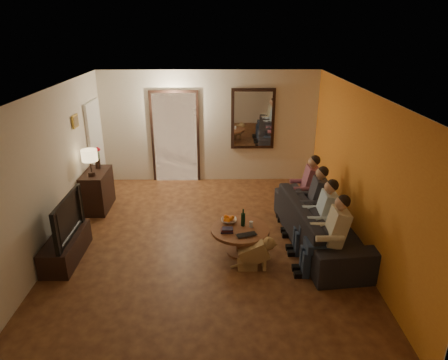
{
  "coord_description": "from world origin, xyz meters",
  "views": [
    {
      "loc": [
        0.21,
        -6.06,
        3.58
      ],
      "look_at": [
        0.3,
        0.3,
        1.05
      ],
      "focal_mm": 32.0,
      "sensor_mm": 36.0,
      "label": 1
    }
  ],
  "objects_px": {
    "table_lamp": "(90,163)",
    "person_a": "(331,239)",
    "tv_stand": "(66,248)",
    "dog": "(254,253)",
    "coffee_table": "(240,241)",
    "sofa": "(322,223)",
    "person_b": "(321,220)",
    "wine_bottle": "(243,217)",
    "person_d": "(306,191)",
    "dresser": "(98,190)",
    "bowl": "(229,221)",
    "person_c": "(313,204)",
    "laptop": "(248,236)",
    "tv": "(61,218)"
  },
  "relations": [
    {
      "from": "person_a",
      "to": "person_c",
      "type": "relative_size",
      "value": 1.0
    },
    {
      "from": "dresser",
      "to": "wine_bottle",
      "type": "height_order",
      "value": "dresser"
    },
    {
      "from": "person_a",
      "to": "person_d",
      "type": "distance_m",
      "value": 1.8
    },
    {
      "from": "dog",
      "to": "wine_bottle",
      "type": "height_order",
      "value": "wine_bottle"
    },
    {
      "from": "tv",
      "to": "person_d",
      "type": "relative_size",
      "value": 0.98
    },
    {
      "from": "bowl",
      "to": "dog",
      "type": "bearing_deg",
      "value": -61.41
    },
    {
      "from": "coffee_table",
      "to": "table_lamp",
      "type": "bearing_deg",
      "value": 151.55
    },
    {
      "from": "person_d",
      "to": "laptop",
      "type": "height_order",
      "value": "person_d"
    },
    {
      "from": "person_d",
      "to": "coffee_table",
      "type": "bearing_deg",
      "value": -137.72
    },
    {
      "from": "coffee_table",
      "to": "laptop",
      "type": "xyz_separation_m",
      "value": [
        0.1,
        -0.28,
        0.24
      ]
    },
    {
      "from": "dog",
      "to": "wine_bottle",
      "type": "relative_size",
      "value": 1.81
    },
    {
      "from": "table_lamp",
      "to": "dog",
      "type": "relative_size",
      "value": 0.96
    },
    {
      "from": "person_a",
      "to": "laptop",
      "type": "distance_m",
      "value": 1.26
    },
    {
      "from": "person_b",
      "to": "bowl",
      "type": "distance_m",
      "value": 1.51
    },
    {
      "from": "tv_stand",
      "to": "person_a",
      "type": "relative_size",
      "value": 1.01
    },
    {
      "from": "sofa",
      "to": "dog",
      "type": "distance_m",
      "value": 1.43
    },
    {
      "from": "person_c",
      "to": "bowl",
      "type": "distance_m",
      "value": 1.54
    },
    {
      "from": "sofa",
      "to": "person_b",
      "type": "height_order",
      "value": "person_b"
    },
    {
      "from": "dresser",
      "to": "tv_stand",
      "type": "height_order",
      "value": "dresser"
    },
    {
      "from": "table_lamp",
      "to": "dog",
      "type": "distance_m",
      "value": 3.68
    },
    {
      "from": "wine_bottle",
      "to": "tv_stand",
      "type": "bearing_deg",
      "value": -175.11
    },
    {
      "from": "table_lamp",
      "to": "laptop",
      "type": "relative_size",
      "value": 1.64
    },
    {
      "from": "person_a",
      "to": "wine_bottle",
      "type": "relative_size",
      "value": 3.87
    },
    {
      "from": "person_b",
      "to": "dog",
      "type": "bearing_deg",
      "value": -157.93
    },
    {
      "from": "tv_stand",
      "to": "sofa",
      "type": "distance_m",
      "value": 4.24
    },
    {
      "from": "table_lamp",
      "to": "dog",
      "type": "height_order",
      "value": "table_lamp"
    },
    {
      "from": "person_d",
      "to": "coffee_table",
      "type": "relative_size",
      "value": 1.26
    },
    {
      "from": "tv",
      "to": "wine_bottle",
      "type": "distance_m",
      "value": 2.87
    },
    {
      "from": "tv",
      "to": "person_d",
      "type": "bearing_deg",
      "value": -72.03
    },
    {
      "from": "person_d",
      "to": "bowl",
      "type": "height_order",
      "value": "person_d"
    },
    {
      "from": "tv_stand",
      "to": "person_d",
      "type": "height_order",
      "value": "person_d"
    },
    {
      "from": "table_lamp",
      "to": "person_b",
      "type": "xyz_separation_m",
      "value": [
        4.11,
        -1.53,
        -0.47
      ]
    },
    {
      "from": "person_c",
      "to": "coffee_table",
      "type": "bearing_deg",
      "value": -155.73
    },
    {
      "from": "person_b",
      "to": "person_d",
      "type": "xyz_separation_m",
      "value": [
        0.0,
        1.2,
        0.0
      ]
    },
    {
      "from": "wine_bottle",
      "to": "table_lamp",
      "type": "bearing_deg",
      "value": 153.56
    },
    {
      "from": "table_lamp",
      "to": "dog",
      "type": "xyz_separation_m",
      "value": [
        3.0,
        -1.98,
        -0.79
      ]
    },
    {
      "from": "dresser",
      "to": "table_lamp",
      "type": "relative_size",
      "value": 1.66
    },
    {
      "from": "dog",
      "to": "coffee_table",
      "type": "distance_m",
      "value": 0.5
    },
    {
      "from": "tv_stand",
      "to": "person_a",
      "type": "height_order",
      "value": "person_a"
    },
    {
      "from": "bowl",
      "to": "table_lamp",
      "type": "bearing_deg",
      "value": 153.66
    },
    {
      "from": "tv_stand",
      "to": "dog",
      "type": "bearing_deg",
      "value": -6.06
    },
    {
      "from": "person_b",
      "to": "person_d",
      "type": "relative_size",
      "value": 1.0
    },
    {
      "from": "table_lamp",
      "to": "person_a",
      "type": "bearing_deg",
      "value": -27.37
    },
    {
      "from": "person_c",
      "to": "person_d",
      "type": "height_order",
      "value": "same"
    },
    {
      "from": "person_a",
      "to": "table_lamp",
      "type": "bearing_deg",
      "value": 152.63
    },
    {
      "from": "tv_stand",
      "to": "tv",
      "type": "distance_m",
      "value": 0.54
    },
    {
      "from": "dresser",
      "to": "sofa",
      "type": "relative_size",
      "value": 0.35
    },
    {
      "from": "sofa",
      "to": "person_b",
      "type": "xyz_separation_m",
      "value": [
        -0.1,
        -0.3,
        0.22
      ]
    },
    {
      "from": "tv",
      "to": "person_c",
      "type": "xyz_separation_m",
      "value": [
        4.11,
        0.73,
        -0.14
      ]
    },
    {
      "from": "table_lamp",
      "to": "person_d",
      "type": "height_order",
      "value": "table_lamp"
    }
  ]
}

